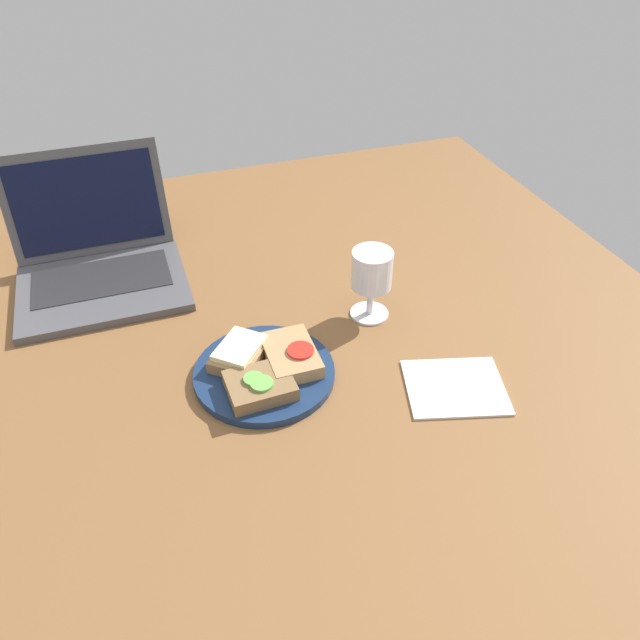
{
  "coord_description": "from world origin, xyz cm",
  "views": [
    {
      "loc": [
        -20.83,
        -75.43,
        70.71
      ],
      "look_at": [
        4.93,
        -0.91,
        8.0
      ],
      "focal_mm": 35.0,
      "sensor_mm": 36.0,
      "label": 1
    }
  ],
  "objects_px": {
    "sandwich_with_cheese": "(240,353)",
    "sandwich_with_cucumber": "(260,385)",
    "laptop": "(98,259)",
    "wine_glass": "(372,274)",
    "sandwich_with_tomato": "(291,355)",
    "napkin": "(455,387)",
    "plate": "(264,373)"
  },
  "relations": [
    {
      "from": "wine_glass",
      "to": "napkin",
      "type": "distance_m",
      "value": 0.24
    },
    {
      "from": "napkin",
      "to": "sandwich_with_cucumber",
      "type": "bearing_deg",
      "value": 164.97
    },
    {
      "from": "laptop",
      "to": "napkin",
      "type": "relative_size",
      "value": 2.01
    },
    {
      "from": "sandwich_with_cheese",
      "to": "sandwich_with_cucumber",
      "type": "xyz_separation_m",
      "value": [
        0.01,
        -0.08,
        -0.0
      ]
    },
    {
      "from": "sandwich_with_cucumber",
      "to": "wine_glass",
      "type": "xyz_separation_m",
      "value": [
        0.23,
        0.14,
        0.06
      ]
    },
    {
      "from": "sandwich_with_tomato",
      "to": "wine_glass",
      "type": "bearing_deg",
      "value": 27.1
    },
    {
      "from": "sandwich_with_cucumber",
      "to": "napkin",
      "type": "xyz_separation_m",
      "value": [
        0.29,
        -0.08,
        -0.02
      ]
    },
    {
      "from": "sandwich_with_cucumber",
      "to": "laptop",
      "type": "height_order",
      "value": "laptop"
    },
    {
      "from": "sandwich_with_tomato",
      "to": "laptop",
      "type": "xyz_separation_m",
      "value": [
        -0.27,
        0.36,
        0.02
      ]
    },
    {
      "from": "sandwich_with_cucumber",
      "to": "napkin",
      "type": "relative_size",
      "value": 0.67
    },
    {
      "from": "laptop",
      "to": "wine_glass",
      "type": "bearing_deg",
      "value": -31.66
    },
    {
      "from": "wine_glass",
      "to": "napkin",
      "type": "relative_size",
      "value": 0.86
    },
    {
      "from": "laptop",
      "to": "sandwich_with_tomato",
      "type": "bearing_deg",
      "value": -53.1
    },
    {
      "from": "sandwich_with_tomato",
      "to": "sandwich_with_cheese",
      "type": "xyz_separation_m",
      "value": [
        -0.07,
        0.03,
        0.0
      ]
    },
    {
      "from": "laptop",
      "to": "napkin",
      "type": "distance_m",
      "value": 0.69
    },
    {
      "from": "sandwich_with_cheese",
      "to": "wine_glass",
      "type": "relative_size",
      "value": 0.91
    },
    {
      "from": "wine_glass",
      "to": "laptop",
      "type": "height_order",
      "value": "laptop"
    },
    {
      "from": "sandwich_with_tomato",
      "to": "laptop",
      "type": "distance_m",
      "value": 0.45
    },
    {
      "from": "sandwich_with_cucumber",
      "to": "napkin",
      "type": "bearing_deg",
      "value": -15.03
    },
    {
      "from": "napkin",
      "to": "wine_glass",
      "type": "bearing_deg",
      "value": 104.08
    },
    {
      "from": "sandwich_with_cheese",
      "to": "laptop",
      "type": "distance_m",
      "value": 0.38
    },
    {
      "from": "laptop",
      "to": "plate",
      "type": "bearing_deg",
      "value": -58.6
    },
    {
      "from": "sandwich_with_cucumber",
      "to": "napkin",
      "type": "distance_m",
      "value": 0.3
    },
    {
      "from": "sandwich_with_cheese",
      "to": "sandwich_with_cucumber",
      "type": "bearing_deg",
      "value": -81.97
    },
    {
      "from": "plate",
      "to": "wine_glass",
      "type": "relative_size",
      "value": 1.72
    },
    {
      "from": "wine_glass",
      "to": "plate",
      "type": "bearing_deg",
      "value": -156.69
    },
    {
      "from": "sandwich_with_cheese",
      "to": "napkin",
      "type": "xyz_separation_m",
      "value": [
        0.3,
        -0.16,
        -0.03
      ]
    },
    {
      "from": "sandwich_with_tomato",
      "to": "sandwich_with_cucumber",
      "type": "height_order",
      "value": "same"
    },
    {
      "from": "plate",
      "to": "sandwich_with_cucumber",
      "type": "xyz_separation_m",
      "value": [
        -0.02,
        -0.04,
        0.02
      ]
    },
    {
      "from": "sandwich_with_cucumber",
      "to": "wine_glass",
      "type": "height_order",
      "value": "wine_glass"
    },
    {
      "from": "wine_glass",
      "to": "laptop",
      "type": "distance_m",
      "value": 0.52
    },
    {
      "from": "plate",
      "to": "sandwich_with_cheese",
      "type": "height_order",
      "value": "sandwich_with_cheese"
    }
  ]
}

